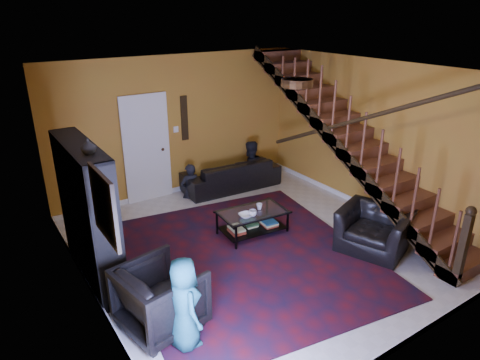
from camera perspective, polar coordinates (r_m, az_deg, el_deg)
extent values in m
plane|color=beige|center=(7.06, 2.21, -8.77)|extent=(5.50, 5.50, 0.00)
plane|color=#A47B24|center=(8.73, -8.32, 7.10)|extent=(5.20, 0.00, 5.20)
plane|color=#A47B24|center=(4.73, 22.51, -7.74)|extent=(5.20, 0.00, 5.20)
plane|color=#A47B24|center=(5.46, -20.34, -3.34)|extent=(0.00, 5.50, 5.50)
plane|color=#A47B24|center=(8.19, 17.36, 5.33)|extent=(0.00, 5.50, 5.50)
plane|color=white|center=(6.12, 2.60, 14.37)|extent=(5.50, 5.50, 0.00)
cube|color=silver|center=(9.16, -7.84, -1.10)|extent=(5.20, 0.02, 0.10)
cube|color=silver|center=(6.14, -18.55, -14.80)|extent=(0.02, 5.50, 0.10)
cube|color=#A47B24|center=(7.86, 15.07, 4.29)|extent=(0.95, 4.92, 2.83)
cube|color=black|center=(7.51, 12.80, 4.33)|extent=(0.04, 5.02, 3.02)
cylinder|color=black|center=(7.42, 13.25, 7.68)|extent=(0.07, 4.20, 2.44)
cube|color=black|center=(6.60, 27.51, -8.39)|extent=(0.10, 0.10, 1.10)
cube|color=black|center=(6.20, -19.52, -4.27)|extent=(0.35, 1.80, 2.00)
cube|color=black|center=(6.48, -18.84, -9.05)|extent=(0.35, 1.72, 0.03)
cube|color=black|center=(6.13, -19.70, -2.93)|extent=(0.35, 1.72, 0.03)
cube|color=silver|center=(8.55, -12.34, 3.87)|extent=(0.82, 0.05, 2.05)
cube|color=maroon|center=(4.52, -17.68, -3.40)|extent=(0.04, 0.74, 0.74)
cube|color=black|center=(8.74, -7.43, 8.17)|extent=(0.14, 0.03, 0.90)
cylinder|color=#3F2814|center=(5.51, 7.61, 12.72)|extent=(0.40, 0.40, 0.10)
cube|color=#3F0B12|center=(6.77, 0.98, -10.12)|extent=(4.07, 4.50, 0.02)
imported|color=black|center=(9.14, -1.19, 0.78)|extent=(2.12, 0.93, 0.61)
imported|color=black|center=(5.35, -10.53, -15.16)|extent=(1.04, 1.02, 0.82)
imported|color=black|center=(7.14, 17.43, -6.38)|extent=(1.22, 1.30, 0.68)
imported|color=black|center=(8.81, -6.62, -1.44)|extent=(0.45, 0.32, 1.16)
imported|color=black|center=(9.47, 1.31, 1.17)|extent=(0.70, 0.56, 1.39)
imported|color=#19535F|center=(4.97, -7.44, -16.03)|extent=(0.38, 0.56, 1.13)
cube|color=black|center=(6.85, -0.53, -7.80)|extent=(0.03, 0.03, 0.42)
cube|color=black|center=(7.40, 6.37, -5.50)|extent=(0.03, 0.03, 0.42)
cube|color=black|center=(7.29, -3.08, -5.87)|extent=(0.03, 0.03, 0.42)
cube|color=black|center=(7.81, 3.60, -3.86)|extent=(0.03, 0.03, 0.42)
cube|color=black|center=(7.37, 1.67, -6.37)|extent=(1.11, 0.68, 0.02)
cube|color=silver|center=(7.23, 1.70, -4.23)|extent=(1.17, 0.75, 0.02)
imported|color=#999999|center=(7.04, 1.70, -4.45)|extent=(0.14, 0.14, 0.10)
imported|color=#999999|center=(7.28, 2.60, -3.55)|extent=(0.13, 0.13, 0.10)
imported|color=#999999|center=(7.01, 0.79, -4.75)|extent=(0.24, 0.24, 0.06)
imported|color=#999999|center=(5.35, -19.57, 4.27)|extent=(0.18, 0.18, 0.19)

